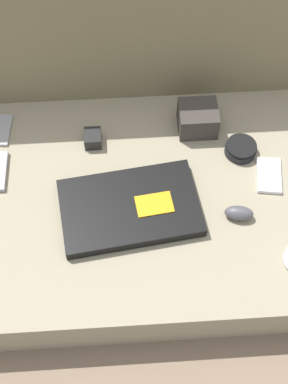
# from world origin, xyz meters

# --- Properties ---
(ground_plane) EXTENTS (8.00, 8.00, 0.00)m
(ground_plane) POSITION_xyz_m (0.00, 0.00, 0.00)
(ground_plane) COLOR #7A6651
(couch_seat) EXTENTS (1.18, 0.67, 0.14)m
(couch_seat) POSITION_xyz_m (0.00, 0.00, 0.07)
(couch_seat) COLOR gray
(couch_seat) RESTS_ON ground_plane
(couch_backrest) EXTENTS (1.18, 0.20, 0.56)m
(couch_backrest) POSITION_xyz_m (0.00, 0.43, 0.28)
(couch_backrest) COLOR #756B4C
(couch_backrest) RESTS_ON ground_plane
(laptop) EXTENTS (0.36, 0.25, 0.03)m
(laptop) POSITION_xyz_m (-0.04, -0.04, 0.16)
(laptop) COLOR black
(laptop) RESTS_ON couch_seat
(computer_mouse) EXTENTS (0.08, 0.05, 0.04)m
(computer_mouse) POSITION_xyz_m (0.23, -0.07, 0.16)
(computer_mouse) COLOR #4C4C51
(computer_mouse) RESTS_ON couch_seat
(speaker_puck) EXTENTS (0.08, 0.08, 0.03)m
(speaker_puck) POSITION_xyz_m (0.27, 0.12, 0.16)
(speaker_puck) COLOR black
(speaker_puck) RESTS_ON couch_seat
(phone_silver) EXTENTS (0.06, 0.11, 0.01)m
(phone_silver) POSITION_xyz_m (-0.38, 0.23, 0.15)
(phone_silver) COLOR #99999E
(phone_silver) RESTS_ON couch_seat
(phone_small) EXTENTS (0.08, 0.11, 0.01)m
(phone_small) POSITION_xyz_m (0.33, 0.04, 0.15)
(phone_small) COLOR silver
(phone_small) RESTS_ON couch_seat
(camera_pouch) EXTENTS (0.10, 0.09, 0.07)m
(camera_pouch) POSITION_xyz_m (0.16, 0.21, 0.18)
(camera_pouch) COLOR #38332D
(camera_pouch) RESTS_ON couch_seat
(charger_brick) EXTENTS (0.04, 0.05, 0.04)m
(charger_brick) POSITION_xyz_m (-0.13, 0.18, 0.16)
(charger_brick) COLOR black
(charger_brick) RESTS_ON couch_seat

